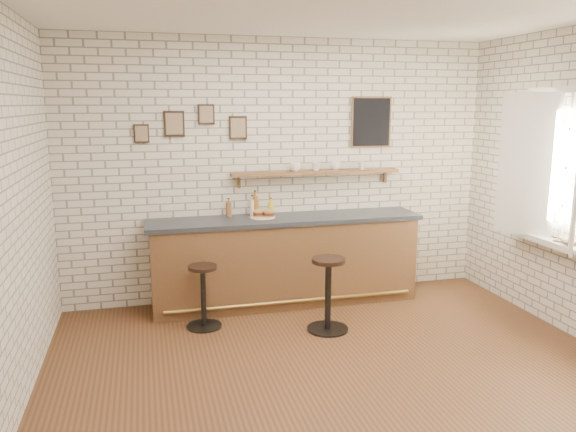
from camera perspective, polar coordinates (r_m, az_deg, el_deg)
name	(u,v)px	position (r m, az deg, el deg)	size (l,w,h in m)	color
ground	(336,367)	(5.11, 4.87, -15.04)	(5.00, 5.00, 0.00)	brown
bar_counter	(285,260)	(6.44, -0.27, -4.50)	(3.10, 0.65, 1.01)	brown
sandwich_plate	(263,217)	(6.29, -2.60, -0.12)	(0.28, 0.28, 0.01)	white
ciabatta_sandwich	(264,213)	(6.29, -2.50, 0.30)	(0.25, 0.17, 0.08)	#B38449
potato_chips	(260,217)	(6.29, -2.83, -0.06)	(0.25, 0.19, 0.00)	#E9B252
bitters_bottle_brown	(229,209)	(6.37, -6.04, 0.70)	(0.07, 0.07, 0.21)	brown
bitters_bottle_white	(252,207)	(6.42, -3.64, 0.91)	(0.06, 0.06, 0.24)	white
bitters_bottle_amber	(255,205)	(6.42, -3.36, 1.11)	(0.07, 0.07, 0.29)	#9A5E18
condiment_bottle_yellow	(271,207)	(6.46, -1.76, 0.88)	(0.06, 0.06, 0.20)	yellow
bar_stool_left	(203,294)	(5.85, -8.60, -7.87)	(0.38, 0.38, 0.66)	black
bar_stool_right	(328,292)	(5.71, 4.09, -7.70)	(0.44, 0.44, 0.76)	black
wall_shelf	(316,173)	(6.55, 2.90, 4.43)	(2.00, 0.18, 0.18)	brown
shelf_cup_a	(295,167)	(6.47, 0.74, 5.01)	(0.13, 0.13, 0.10)	white
shelf_cup_b	(316,167)	(6.54, 2.89, 5.03)	(0.10, 0.10, 0.09)	white
shelf_cup_c	(336,166)	(6.62, 4.85, 5.09)	(0.12, 0.12, 0.10)	white
shelf_cup_d	(362,166)	(6.73, 7.50, 5.10)	(0.09, 0.09, 0.09)	white
back_wall_decor	(300,123)	(6.54, 1.26, 9.42)	(2.96, 0.02, 0.56)	black
window_sill	(554,243)	(6.22, 25.43, -2.46)	(0.20, 1.35, 0.06)	white
casement_window	(558,168)	(6.07, 25.72, 4.40)	(0.40, 1.30, 1.56)	white
book_lower	(563,242)	(6.09, 26.18, -2.41)	(0.15, 0.21, 0.02)	tan
book_upper	(561,240)	(6.11, 26.02, -2.18)	(0.18, 0.25, 0.02)	tan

